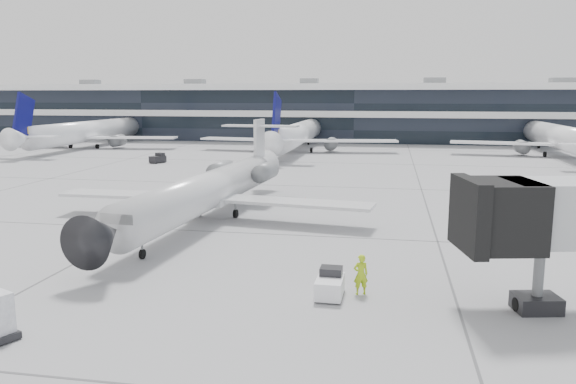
# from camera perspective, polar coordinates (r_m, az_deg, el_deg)

# --- Properties ---
(ground) EXTENTS (220.00, 220.00, 0.00)m
(ground) POSITION_cam_1_polar(r_m,az_deg,el_deg) (37.23, -0.60, -4.35)
(ground) COLOR gray
(ground) RESTS_ON ground
(terminal) EXTENTS (170.00, 22.00, 10.00)m
(terminal) POSITION_cam_1_polar(r_m,az_deg,el_deg) (117.70, 7.07, 7.79)
(terminal) COLOR black
(terminal) RESTS_ON ground
(bg_jet_left) EXTENTS (32.00, 40.00, 9.60)m
(bg_jet_left) POSITION_cam_1_polar(r_m,az_deg,el_deg) (104.65, -19.46, 4.30)
(bg_jet_left) COLOR white
(bg_jet_left) RESTS_ON ground
(bg_jet_center) EXTENTS (32.00, 40.00, 9.60)m
(bg_jet_center) POSITION_cam_1_polar(r_m,az_deg,el_deg) (92.10, 1.01, 4.18)
(bg_jet_center) COLOR white
(bg_jet_center) RESTS_ON ground
(bg_jet_right) EXTENTS (32.00, 40.00, 9.60)m
(bg_jet_right) POSITION_cam_1_polar(r_m,az_deg,el_deg) (94.30, 25.80, 3.33)
(bg_jet_right) COLOR white
(bg_jet_right) RESTS_ON ground
(regional_jet) EXTENTS (23.93, 29.91, 6.90)m
(regional_jet) POSITION_cam_1_polar(r_m,az_deg,el_deg) (41.49, -7.84, 0.36)
(regional_jet) COLOR silver
(regional_jet) RESTS_ON ground
(ramp_worker) EXTENTS (0.81, 0.66, 1.92)m
(ramp_worker) POSITION_cam_1_polar(r_m,az_deg,el_deg) (26.39, 7.40, -8.30)
(ramp_worker) COLOR #ADD916
(ramp_worker) RESTS_ON ground
(baggage_tug) EXTENTS (1.22, 2.03, 1.28)m
(baggage_tug) POSITION_cam_1_polar(r_m,az_deg,el_deg) (26.08, 4.29, -9.36)
(baggage_tug) COLOR white
(baggage_tug) RESTS_ON ground
(traffic_cone) EXTENTS (0.53, 0.53, 0.60)m
(traffic_cone) POSITION_cam_1_polar(r_m,az_deg,el_deg) (47.45, 1.78, -0.90)
(traffic_cone) COLOR #F7390D
(traffic_cone) RESTS_ON ground
(far_tug) EXTENTS (1.96, 2.42, 1.34)m
(far_tug) POSITION_cam_1_polar(r_m,az_deg,el_deg) (78.07, -13.07, 3.34)
(far_tug) COLOR black
(far_tug) RESTS_ON ground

